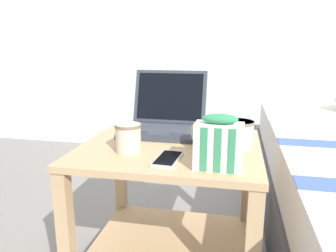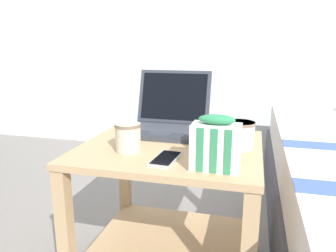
# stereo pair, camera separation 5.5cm
# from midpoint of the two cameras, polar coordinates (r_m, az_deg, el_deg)

# --- Properties ---
(bedside_table) EXTENTS (0.63, 0.56, 0.54)m
(bedside_table) POSITION_cam_midpoint_polar(r_m,az_deg,el_deg) (1.24, -0.90, -11.88)
(bedside_table) COLOR tan
(bedside_table) RESTS_ON ground_plane
(laptop) EXTENTS (0.32, 0.31, 0.24)m
(laptop) POSITION_cam_midpoint_polar(r_m,az_deg,el_deg) (1.35, -1.71, 1.16)
(laptop) COLOR #333842
(laptop) RESTS_ON bedside_table
(mug_front_left) EXTENTS (0.10, 0.13, 0.09)m
(mug_front_left) POSITION_cam_midpoint_polar(r_m,az_deg,el_deg) (1.15, 11.03, -1.14)
(mug_front_left) COLOR beige
(mug_front_left) RESTS_ON bedside_table
(mug_front_right) EXTENTS (0.11, 0.10, 0.10)m
(mug_front_right) POSITION_cam_midpoint_polar(r_m,az_deg,el_deg) (1.09, -8.48, -1.80)
(mug_front_right) COLOR beige
(mug_front_right) RESTS_ON bedside_table
(mug_mid_center) EXTENTS (0.10, 0.11, 0.09)m
(mug_mid_center) POSITION_cam_midpoint_polar(r_m,az_deg,el_deg) (1.10, 5.03, -1.63)
(mug_mid_center) COLOR beige
(mug_mid_center) RESTS_ON bedside_table
(snack_bag) EXTENTS (0.14, 0.08, 0.16)m
(snack_bag) POSITION_cam_midpoint_polar(r_m,az_deg,el_deg) (0.94, 7.17, -3.15)
(snack_bag) COLOR white
(snack_bag) RESTS_ON bedside_table
(cell_phone) EXTENTS (0.08, 0.15, 0.01)m
(cell_phone) POSITION_cam_midpoint_polar(r_m,az_deg,el_deg) (1.01, -1.58, -5.77)
(cell_phone) COLOR #B7BABC
(cell_phone) RESTS_ON bedside_table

